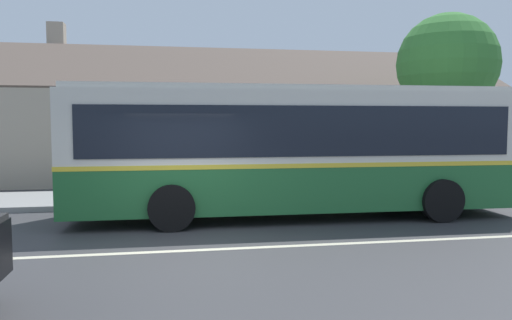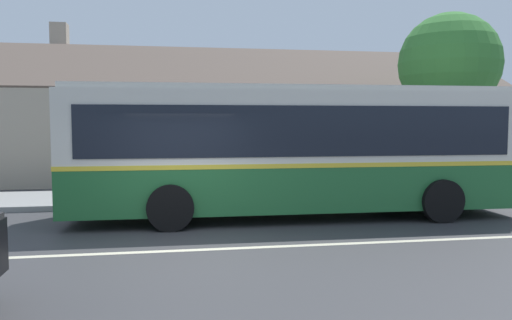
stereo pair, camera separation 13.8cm
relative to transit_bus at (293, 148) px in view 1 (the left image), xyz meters
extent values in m
plane|color=#38383A|center=(-2.73, -2.90, -1.69)|extent=(300.00, 300.00, 0.00)
cube|color=gray|center=(-2.73, 3.10, -1.61)|extent=(60.00, 3.00, 0.15)
cube|color=beige|center=(-2.73, -2.90, -1.69)|extent=(60.00, 0.16, 0.01)
cube|color=tan|center=(-1.23, 10.72, 0.04)|extent=(23.71, 8.98, 3.47)
cube|color=brown|center=(-1.23, 8.47, 2.82)|extent=(24.31, 4.56, 2.22)
cube|color=brown|center=(-1.23, 12.96, 2.82)|extent=(24.31, 4.56, 2.22)
cube|color=tan|center=(-7.76, 11.62, 4.36)|extent=(0.70, 0.70, 1.20)
cube|color=black|center=(7.07, 6.20, 0.22)|extent=(1.10, 0.06, 1.30)
cube|color=#4C3323|center=(2.32, 6.20, -0.64)|extent=(1.00, 0.06, 2.10)
cube|color=#236633|center=(-0.02, 0.00, -0.90)|extent=(10.60, 2.65, 1.03)
cube|color=yellow|center=(-0.02, 0.00, -0.33)|extent=(10.62, 2.67, 0.10)
cube|color=silver|center=(-0.02, 0.00, 0.52)|extent=(10.60, 2.65, 1.62)
cube|color=silver|center=(-0.02, 0.00, 1.39)|extent=(10.39, 2.52, 0.12)
cube|color=black|center=(0.00, 1.26, 0.42)|extent=(9.72, 0.16, 1.12)
cube|color=black|center=(-0.03, -1.27, 0.42)|extent=(9.72, 0.16, 1.12)
cube|color=black|center=(5.29, -0.08, 0.42)|extent=(0.07, 2.20, 1.12)
cube|color=black|center=(5.29, -0.08, 1.19)|extent=(0.06, 1.75, 0.24)
cube|color=black|center=(5.31, -0.08, -1.29)|extent=(0.11, 2.50, 0.28)
cube|color=#197233|center=(-1.32, 1.29, -0.90)|extent=(2.96, 0.07, 0.72)
cube|color=black|center=(4.12, 1.21, -0.22)|extent=(0.90, 0.04, 2.40)
cylinder|color=black|center=(3.28, 1.20, -1.19)|extent=(1.00, 0.29, 1.00)
cylinder|color=black|center=(3.24, -1.30, -1.19)|extent=(1.00, 0.29, 1.00)
cylinder|color=black|center=(-2.91, 1.29, -1.19)|extent=(1.00, 0.29, 1.00)
cylinder|color=black|center=(-2.94, -1.21, -1.19)|extent=(1.00, 0.29, 1.00)
cylinder|color=#4C3828|center=(6.28, 3.75, -0.10)|extent=(0.35, 0.35, 3.18)
sphere|color=#387A33|center=(6.28, 3.75, 2.58)|extent=(3.35, 3.35, 3.35)
cylinder|color=gray|center=(5.52, 2.10, -0.34)|extent=(0.07, 0.07, 2.40)
cube|color=#1959A5|center=(5.52, 2.08, 0.61)|extent=(0.36, 0.03, 0.48)
camera|label=1|loc=(-3.00, -11.80, 0.63)|focal=35.00mm
camera|label=2|loc=(-2.86, -11.83, 0.63)|focal=35.00mm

